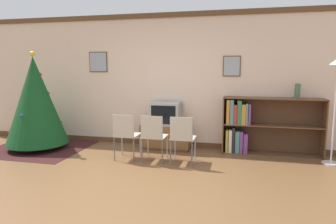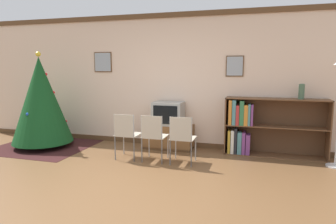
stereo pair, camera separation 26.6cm
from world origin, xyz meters
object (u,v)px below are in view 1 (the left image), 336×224
Objects in this scene: television at (166,113)px; folding_chair_right at (182,137)px; tv_console at (166,136)px; folding_chair_left at (126,134)px; bookshelf at (254,126)px; folding_chair_center at (153,135)px; vase at (297,91)px; christmas_tree at (35,101)px.

television reaches higher than folding_chair_right.
folding_chair_left is (-0.51, -0.90, 0.23)m from tv_console.
bookshelf is at bearing 23.39° from folding_chair_left.
folding_chair_center is (-0.00, -0.90, 0.23)m from tv_console.
folding_chair_left and folding_chair_right have the same top height.
folding_chair_left is 0.46× the size of bookshelf.
folding_chair_center is 1.00× the size of folding_chair_right.
television is 0.33× the size of bookshelf.
folding_chair_left is 1.01m from folding_chair_right.
folding_chair_center is (-0.00, -0.90, -0.24)m from television.
folding_chair_right is at bearing -141.38° from bookshelf.
folding_chair_right is at bearing -60.66° from television.
vase is (2.42, 0.05, 0.96)m from tv_console.
folding_chair_right is at bearing 0.00° from folding_chair_left.
folding_chair_right is at bearing 0.00° from folding_chair_center.
vase is at bearing 1.23° from television.
folding_chair_left is at bearing -119.34° from television.
folding_chair_center is at bearing -158.57° from vase.
christmas_tree reaches higher than folding_chair_right.
bookshelf is (1.70, 0.05, 0.28)m from tv_console.
folding_chair_left reaches higher than tv_console.
vase is (2.93, 0.95, 0.73)m from folding_chair_left.
tv_console is (2.51, 0.60, -0.72)m from christmas_tree.
folding_chair_left is 1.00× the size of folding_chair_right.
folding_chair_center reaches higher than tv_console.
tv_console is at bearing 90.00° from folding_chair_center.
folding_chair_right reaches higher than tv_console.
tv_console is 1.20× the size of folding_chair_left.
folding_chair_left and folding_chair_center have the same top height.
christmas_tree reaches higher than folding_chair_center.
bookshelf is at bearing 179.79° from vase.
christmas_tree is at bearing -171.19° from bookshelf.
tv_console is 1.20× the size of folding_chair_center.
folding_chair_left is 3.05× the size of vase.
tv_console is 1.06m from folding_chair_left.
tv_console is at bearing -178.25° from bookshelf.
tv_console is at bearing 90.00° from television.
christmas_tree is at bearing 173.16° from folding_chair_center.
bookshelf reaches higher than folding_chair_center.
folding_chair_left is 1.00× the size of folding_chair_center.
vase reaches higher than folding_chair_center.
vase reaches higher than tv_console.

